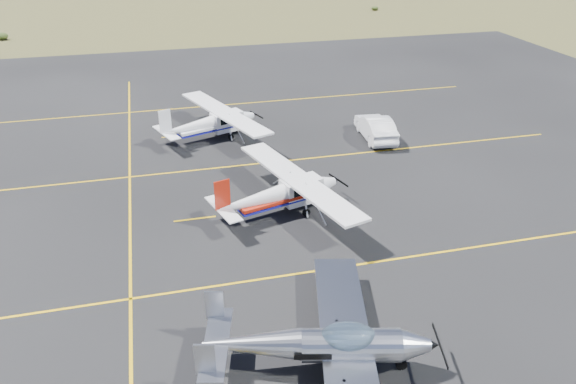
{
  "coord_description": "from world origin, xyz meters",
  "views": [
    {
      "loc": [
        -4.39,
        -16.03,
        13.43
      ],
      "look_at": [
        1.24,
        6.13,
        1.6
      ],
      "focal_mm": 35.0,
      "sensor_mm": 36.0,
      "label": 1
    }
  ],
  "objects_px": {
    "aircraft_low_wing": "(324,345)",
    "sedan": "(376,127)",
    "aircraft_plain": "(211,122)",
    "aircraft_cessna": "(281,193)"
  },
  "relations": [
    {
      "from": "aircraft_low_wing",
      "to": "sedan",
      "type": "xyz_separation_m",
      "value": [
        9.22,
        18.27,
        -0.28
      ]
    },
    {
      "from": "sedan",
      "to": "aircraft_low_wing",
      "type": "bearing_deg",
      "value": 68.18
    },
    {
      "from": "aircraft_plain",
      "to": "sedan",
      "type": "xyz_separation_m",
      "value": [
        10.11,
        -2.59,
        -0.34
      ]
    },
    {
      "from": "aircraft_low_wing",
      "to": "sedan",
      "type": "height_order",
      "value": "aircraft_low_wing"
    },
    {
      "from": "aircraft_cessna",
      "to": "aircraft_plain",
      "type": "height_order",
      "value": "aircraft_cessna"
    },
    {
      "from": "aircraft_low_wing",
      "to": "aircraft_cessna",
      "type": "height_order",
      "value": "aircraft_cessna"
    },
    {
      "from": "aircraft_low_wing",
      "to": "sedan",
      "type": "bearing_deg",
      "value": 77.23
    },
    {
      "from": "aircraft_plain",
      "to": "sedan",
      "type": "relative_size",
      "value": 2.1
    },
    {
      "from": "sedan",
      "to": "aircraft_cessna",
      "type": "bearing_deg",
      "value": 49.21
    },
    {
      "from": "aircraft_plain",
      "to": "aircraft_low_wing",
      "type": "bearing_deg",
      "value": -107.37
    }
  ]
}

